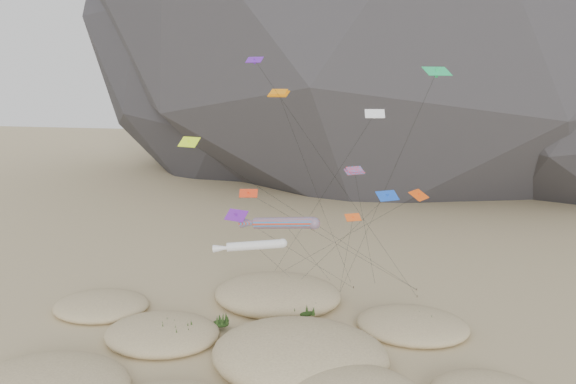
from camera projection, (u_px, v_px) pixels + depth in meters
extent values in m
plane|color=#CCB789|center=(267.00, 378.00, 50.09)|extent=(500.00, 500.00, 0.00)
ellipsoid|color=#2B2B30|center=(261.00, 22.00, 167.67)|extent=(136.20, 127.83, 116.00)
ellipsoid|color=#CCB789|center=(162.00, 333.00, 57.73)|extent=(12.08, 10.26, 2.55)
ellipsoid|color=#CCB789|center=(300.00, 355.00, 52.24)|extent=(16.72, 14.21, 4.56)
ellipsoid|color=#CCB789|center=(278.00, 294.00, 67.71)|extent=(15.46, 13.14, 3.72)
ellipsoid|color=#CCB789|center=(412.00, 325.00, 59.84)|extent=(11.91, 10.13, 2.40)
ellipsoid|color=#CCB789|center=(101.00, 305.00, 65.18)|extent=(11.24, 9.56, 2.22)
ellipsoid|color=black|center=(45.00, 369.00, 49.93)|extent=(3.08, 2.64, 0.93)
ellipsoid|color=black|center=(82.00, 368.00, 50.19)|extent=(2.53, 2.16, 0.76)
ellipsoid|color=black|center=(177.00, 335.00, 56.94)|extent=(3.08, 2.63, 0.92)
ellipsoid|color=black|center=(220.00, 324.00, 59.76)|extent=(1.88, 1.61, 0.56)
ellipsoid|color=black|center=(300.00, 354.00, 52.12)|extent=(3.45, 2.95, 1.03)
ellipsoid|color=black|center=(354.00, 353.00, 52.64)|extent=(3.09, 2.64, 0.93)
ellipsoid|color=black|center=(295.00, 360.00, 51.45)|extent=(2.75, 2.36, 0.83)
ellipsoid|color=black|center=(285.00, 295.00, 66.97)|extent=(2.97, 2.54, 0.89)
ellipsoid|color=black|center=(303.00, 312.00, 62.41)|extent=(2.52, 2.16, 0.76)
ellipsoid|color=black|center=(429.00, 321.00, 60.41)|extent=(2.68, 2.29, 0.80)
ellipsoid|color=black|center=(408.00, 324.00, 59.79)|extent=(2.47, 2.12, 0.74)
ellipsoid|color=black|center=(108.00, 299.00, 67.22)|extent=(2.10, 1.79, 0.63)
ellipsoid|color=black|center=(121.00, 309.00, 64.43)|extent=(2.19, 1.88, 0.66)
cylinder|color=#3F2D1E|center=(288.00, 291.00, 70.52)|extent=(0.08, 0.08, 0.30)
cylinder|color=#3F2D1E|center=(313.00, 280.00, 74.77)|extent=(0.08, 0.08, 0.30)
cylinder|color=#3F2D1E|center=(339.00, 293.00, 70.09)|extent=(0.08, 0.08, 0.30)
cylinder|color=#3F2D1E|center=(353.00, 287.00, 71.99)|extent=(0.08, 0.08, 0.30)
cylinder|color=#3F2D1E|center=(417.00, 296.00, 68.96)|extent=(0.08, 0.08, 0.30)
cylinder|color=#3F2D1E|center=(273.00, 274.00, 77.08)|extent=(0.08, 0.08, 0.30)
cylinder|color=#3F2D1E|center=(417.00, 289.00, 71.31)|extent=(0.08, 0.08, 0.30)
cylinder|color=#3F2D1E|center=(270.00, 278.00, 75.57)|extent=(0.08, 0.08, 0.30)
cylinder|color=red|center=(284.00, 223.00, 60.14)|extent=(7.08, 2.23, 1.97)
sphere|color=red|center=(314.00, 223.00, 58.82)|extent=(1.32, 1.32, 1.32)
cone|color=red|center=(252.00, 223.00, 61.60)|extent=(2.99, 1.53, 1.42)
cylinder|color=black|center=(309.00, 255.00, 67.55)|extent=(2.75, 14.02, 11.18)
cylinder|color=silver|center=(255.00, 245.00, 57.17)|extent=(5.78, 2.26, 1.30)
sphere|color=silver|center=(283.00, 243.00, 57.12)|extent=(0.95, 0.95, 0.95)
cone|color=silver|center=(224.00, 248.00, 57.23)|extent=(2.45, 1.35, 0.98)
cylinder|color=black|center=(280.00, 268.00, 65.08)|extent=(1.32, 15.01, 9.66)
cube|color=orange|center=(279.00, 94.00, 62.52)|extent=(2.60, 1.63, 0.72)
cube|color=orange|center=(279.00, 92.00, 62.48)|extent=(2.19, 1.32, 0.70)
cylinder|color=black|center=(318.00, 196.00, 68.33)|extent=(7.40, 9.13, 24.74)
cube|color=#FF1A23|center=(354.00, 171.00, 56.84)|extent=(2.13, 1.96, 0.58)
cube|color=#FF1A23|center=(354.00, 170.00, 56.80)|extent=(1.78, 1.63, 0.57)
cylinder|color=black|center=(366.00, 235.00, 65.33)|extent=(1.22, 14.73, 17.12)
cube|color=#6A1CA4|center=(236.00, 215.00, 61.75)|extent=(2.76, 1.89, 1.05)
cube|color=#6A1CA4|center=(236.00, 217.00, 61.78)|extent=(0.39, 0.42, 0.84)
cylinder|color=black|center=(299.00, 254.00, 66.88)|extent=(11.74, 11.41, 11.56)
cube|color=#1BB362|center=(437.00, 71.00, 51.35)|extent=(2.82, 2.49, 0.84)
cube|color=#1BB362|center=(437.00, 73.00, 51.37)|extent=(0.36, 0.33, 0.86)
cylinder|color=black|center=(381.00, 199.00, 60.73)|extent=(10.40, 11.77, 26.93)
cube|color=#FF510D|center=(419.00, 195.00, 52.48)|extent=(1.95, 2.49, 0.75)
cube|color=#FF510D|center=(419.00, 197.00, 52.51)|extent=(0.28, 0.32, 0.76)
cylinder|color=black|center=(331.00, 244.00, 64.03)|extent=(19.19, 16.40, 15.57)
cube|color=blue|center=(387.00, 196.00, 53.95)|extent=(2.35, 2.14, 0.82)
cube|color=blue|center=(387.00, 197.00, 53.98)|extent=(0.35, 0.35, 0.72)
cylinder|color=black|center=(331.00, 250.00, 62.24)|extent=(12.71, 11.25, 15.21)
cube|color=#5C1CA8|center=(254.00, 60.00, 57.77)|extent=(1.79, 1.07, 0.63)
cube|color=#5C1CA8|center=(255.00, 61.00, 57.79)|extent=(0.22, 0.20, 0.59)
cylinder|color=black|center=(343.00, 189.00, 63.37)|extent=(17.37, 10.49, 28.23)
cube|color=#D0FB1A|center=(189.00, 142.00, 59.25)|extent=(2.51, 1.66, 1.00)
cube|color=#D0FB1A|center=(189.00, 143.00, 59.28)|extent=(0.36, 0.40, 0.76)
cylinder|color=black|center=(313.00, 223.00, 65.29)|extent=(24.02, 14.75, 19.75)
cube|color=red|center=(248.00, 193.00, 58.39)|extent=(2.06, 1.37, 0.74)
cube|color=red|center=(248.00, 195.00, 58.42)|extent=(0.27, 0.27, 0.65)
cylinder|color=black|center=(341.00, 246.00, 64.86)|extent=(17.42, 15.03, 14.60)
cube|color=white|center=(375.00, 114.00, 55.45)|extent=(2.08, 1.30, 0.84)
cube|color=white|center=(375.00, 115.00, 55.48)|extent=(0.28, 0.33, 0.65)
cylinder|color=black|center=(315.00, 207.00, 66.28)|extent=(14.70, 14.53, 22.89)
cube|color=#E04F15|center=(353.00, 217.00, 51.85)|extent=(1.63, 1.36, 0.58)
cube|color=#E04F15|center=(353.00, 219.00, 51.88)|extent=(0.24, 0.25, 0.50)
cylinder|color=black|center=(345.00, 261.00, 60.98)|extent=(3.47, 15.60, 13.66)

